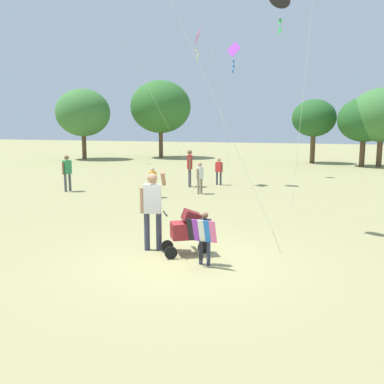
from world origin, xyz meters
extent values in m
plane|color=#938E5B|center=(0.00, 0.00, 0.00)|extent=(120.00, 120.00, 0.00)
cylinder|color=brown|center=(-17.19, 22.72, 1.02)|extent=(0.36, 0.36, 2.04)
ellipsoid|color=#387033|center=(-17.19, 22.72, 3.89)|extent=(4.61, 4.15, 3.92)
cylinder|color=brown|center=(-11.75, 26.46, 1.15)|extent=(0.36, 0.36, 2.30)
ellipsoid|color=#2D6628|center=(-11.75, 26.46, 4.43)|extent=(5.34, 4.80, 4.54)
cylinder|color=brown|center=(1.28, 25.08, 1.04)|extent=(0.36, 0.36, 2.08)
ellipsoid|color=#235623|center=(1.28, 25.08, 3.39)|extent=(3.26, 2.93, 2.77)
cylinder|color=brown|center=(4.70, 23.48, 0.90)|extent=(0.36, 0.36, 1.80)
ellipsoid|color=#235623|center=(4.70, 23.48, 3.24)|extent=(3.58, 3.23, 3.05)
cylinder|color=brown|center=(5.79, 23.33, 0.92)|extent=(0.36, 0.36, 1.84)
ellipsoid|color=#387033|center=(5.79, 23.33, 3.54)|extent=(4.25, 3.82, 3.61)
cylinder|color=#33384C|center=(0.55, -0.13, 0.28)|extent=(0.08, 0.08, 0.55)
cylinder|color=#33384C|center=(0.38, -0.11, 0.28)|extent=(0.08, 0.08, 0.55)
cube|color=black|center=(0.47, -0.12, 0.76)|extent=(0.25, 0.17, 0.41)
cylinder|color=brown|center=(0.62, -0.13, 0.73)|extent=(0.06, 0.06, 0.37)
cylinder|color=brown|center=(0.32, -0.11, 0.73)|extent=(0.06, 0.06, 0.37)
sphere|color=brown|center=(0.47, -0.12, 1.05)|extent=(0.14, 0.14, 0.14)
cube|color=pink|center=(0.70, -0.32, 0.77)|extent=(0.13, 0.18, 0.48)
cube|color=blue|center=(0.58, -0.31, 0.77)|extent=(0.13, 0.18, 0.48)
cube|color=white|center=(0.45, -0.30, 0.77)|extent=(0.13, 0.18, 0.48)
cube|color=purple|center=(0.33, -0.29, 0.77)|extent=(0.13, 0.18, 0.48)
cube|color=black|center=(0.21, -0.28, 0.77)|extent=(0.13, 0.18, 0.48)
cube|color=black|center=(0.45, -0.32, 0.34)|extent=(0.08, 0.02, 0.36)
cylinder|color=#33384C|center=(-1.10, 0.45, 0.44)|extent=(0.13, 0.13, 0.88)
cylinder|color=#33384C|center=(-0.84, 0.53, 0.44)|extent=(0.13, 0.13, 0.88)
cube|color=silver|center=(-0.97, 0.49, 1.22)|extent=(0.44, 0.35, 0.66)
cylinder|color=#A37556|center=(-1.20, 0.41, 1.17)|extent=(0.10, 0.10, 0.59)
cylinder|color=#A37556|center=(-0.79, 0.71, 1.67)|extent=(0.26, 0.54, 0.42)
sphere|color=#A37556|center=(-0.97, 0.49, 1.68)|extent=(0.23, 0.23, 0.23)
cylinder|color=black|center=(0.22, 0.63, 0.14)|extent=(0.26, 0.18, 0.28)
cylinder|color=black|center=(-0.60, 0.44, 0.14)|extent=(0.26, 0.18, 0.28)
cylinder|color=black|center=(-0.33, -0.01, 0.14)|extent=(0.26, 0.18, 0.28)
cube|color=maroon|center=(-0.14, 0.41, 0.56)|extent=(0.78, 0.71, 0.36)
cube|color=maroon|center=(-0.03, 0.48, 0.86)|extent=(0.57, 0.57, 0.35)
cylinder|color=black|center=(-0.53, 0.17, 0.96)|extent=(0.28, 0.43, 0.04)
cube|color=green|center=(1.42, 3.25, 5.50)|extent=(0.09, 0.08, 0.14)
cube|color=green|center=(1.43, 3.24, 5.28)|extent=(0.08, 0.05, 0.14)
cylinder|color=silver|center=(0.34, 1.92, 2.94)|extent=(2.14, 2.58, 5.88)
cube|color=pink|center=(-3.41, 11.28, 6.92)|extent=(0.29, 0.93, 0.90)
cube|color=yellow|center=(-3.45, 11.23, 6.34)|extent=(0.07, 0.08, 0.14)
cube|color=yellow|center=(-3.39, 11.30, 6.12)|extent=(0.08, 0.09, 0.14)
cube|color=yellow|center=(-3.41, 11.26, 5.90)|extent=(0.08, 0.09, 0.14)
cylinder|color=silver|center=(-4.64, 9.80, 3.37)|extent=(2.48, 2.97, 6.74)
cylinder|color=silver|center=(1.96, 5.03, 4.14)|extent=(0.66, 2.12, 8.29)
cube|color=purple|center=(-1.76, 11.64, 6.34)|extent=(0.76, 0.46, 0.78)
cube|color=blue|center=(-1.76, 11.65, 5.78)|extent=(0.08, 0.05, 0.14)
cube|color=blue|center=(-1.74, 11.62, 5.56)|extent=(0.08, 0.03, 0.14)
cube|color=blue|center=(-1.80, 11.65, 5.34)|extent=(0.08, 0.02, 0.14)
cylinder|color=silver|center=(-1.93, 10.32, 3.08)|extent=(0.34, 2.66, 6.17)
cylinder|color=#4C4C51|center=(-8.04, 7.44, 0.39)|extent=(0.11, 0.11, 0.78)
cylinder|color=#4C4C51|center=(-8.10, 7.20, 0.39)|extent=(0.11, 0.11, 0.78)
cube|color=#2D8C4C|center=(-8.07, 7.32, 1.07)|extent=(0.29, 0.38, 0.58)
cylinder|color=brown|center=(-8.02, 7.53, 1.03)|extent=(0.08, 0.08, 0.52)
cylinder|color=brown|center=(-8.13, 7.12, 1.03)|extent=(0.08, 0.08, 0.52)
sphere|color=brown|center=(-8.07, 7.32, 1.48)|extent=(0.20, 0.20, 0.20)
cylinder|color=#7F705B|center=(-2.37, 8.64, 0.32)|extent=(0.09, 0.09, 0.65)
cylinder|color=#7F705B|center=(-2.43, 8.45, 0.32)|extent=(0.09, 0.09, 0.65)
cube|color=silver|center=(-2.40, 8.55, 0.89)|extent=(0.26, 0.33, 0.49)
cylinder|color=#A37556|center=(-2.34, 8.71, 0.86)|extent=(0.07, 0.07, 0.43)
cylinder|color=#A37556|center=(-2.46, 8.38, 0.86)|extent=(0.07, 0.07, 0.43)
sphere|color=#A37556|center=(-2.40, 8.55, 1.24)|extent=(0.17, 0.17, 0.17)
cylinder|color=#4C4C51|center=(-3.43, 10.22, 0.43)|extent=(0.12, 0.12, 0.85)
cylinder|color=#4C4C51|center=(-3.53, 10.47, 0.43)|extent=(0.12, 0.12, 0.85)
cube|color=red|center=(-3.48, 10.35, 1.17)|extent=(0.35, 0.43, 0.64)
cylinder|color=brown|center=(-3.39, 10.13, 1.13)|extent=(0.09, 0.09, 0.57)
cylinder|color=brown|center=(-3.57, 10.56, 1.13)|extent=(0.09, 0.09, 0.57)
sphere|color=brown|center=(-3.48, 10.35, 1.63)|extent=(0.22, 0.22, 0.22)
cylinder|color=#33384C|center=(-2.25, 11.37, 0.32)|extent=(0.09, 0.09, 0.64)
cylinder|color=#33384C|center=(-2.45, 11.41, 0.32)|extent=(0.09, 0.09, 0.64)
cube|color=red|center=(-2.35, 11.39, 0.88)|extent=(0.31, 0.22, 0.48)
cylinder|color=#A37556|center=(-2.18, 11.35, 0.84)|extent=(0.07, 0.07, 0.43)
cylinder|color=#A37556|center=(-2.52, 11.42, 0.84)|extent=(0.07, 0.07, 0.43)
sphere|color=#A37556|center=(-2.35, 11.39, 1.22)|extent=(0.16, 0.16, 0.16)
cylinder|color=#7F705B|center=(-3.87, 7.15, 0.30)|extent=(0.09, 0.09, 0.60)
cylinder|color=#7F705B|center=(-3.94, 6.98, 0.30)|extent=(0.09, 0.09, 0.60)
cube|color=orange|center=(-3.90, 7.07, 0.82)|extent=(0.25, 0.30, 0.45)
cylinder|color=tan|center=(-3.84, 7.22, 0.79)|extent=(0.06, 0.06, 0.40)
cylinder|color=tan|center=(-3.96, 6.92, 0.79)|extent=(0.06, 0.06, 0.40)
sphere|color=tan|center=(-3.90, 7.07, 1.14)|extent=(0.15, 0.15, 0.15)
camera|label=1|loc=(2.94, -8.20, 2.88)|focal=39.50mm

